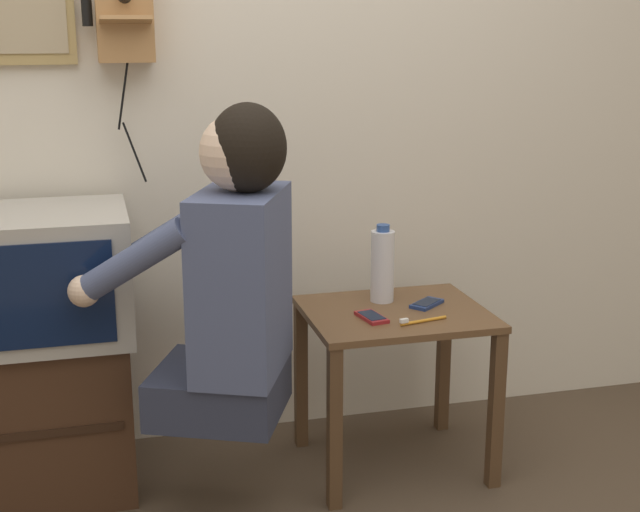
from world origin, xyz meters
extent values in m
cube|color=silver|center=(0.00, 1.15, 1.27)|extent=(6.80, 0.05, 2.55)
cube|color=brown|center=(0.53, 0.73, 0.53)|extent=(0.57, 0.48, 0.02)
cube|color=#523822|center=(0.27, 0.51, 0.26)|extent=(0.04, 0.04, 0.52)
cube|color=#523822|center=(0.79, 0.51, 0.26)|extent=(0.04, 0.04, 0.52)
cube|color=#523822|center=(0.27, 0.94, 0.26)|extent=(0.04, 0.04, 0.52)
cube|color=#523822|center=(0.79, 0.94, 0.26)|extent=(0.04, 0.04, 0.52)
cube|color=#2D3347|center=(-0.06, 0.57, 0.39)|extent=(0.47, 0.46, 0.14)
cube|color=#4C567A|center=(0.01, 0.54, 0.72)|extent=(0.35, 0.42, 0.52)
sphere|color=beige|center=(0.01, 0.54, 1.09)|extent=(0.21, 0.21, 0.21)
ellipsoid|color=black|center=(0.03, 0.53, 1.10)|extent=(0.28, 0.29, 0.24)
cylinder|color=#4C567A|center=(-0.29, 0.51, 0.81)|extent=(0.33, 0.20, 0.24)
cylinder|color=#4C567A|center=(-0.16, 0.79, 0.81)|extent=(0.33, 0.20, 0.24)
sphere|color=beige|center=(-0.42, 0.57, 0.72)|extent=(0.09, 0.09, 0.09)
sphere|color=beige|center=(-0.30, 0.84, 0.72)|extent=(0.09, 0.09, 0.09)
cube|color=#422819|center=(-0.60, 0.86, 0.25)|extent=(0.59, 0.41, 0.51)
cube|color=black|center=(-0.60, 0.65, 0.28)|extent=(0.53, 0.01, 0.02)
cube|color=#ADA89E|center=(-0.58, 0.85, 0.70)|extent=(0.59, 0.45, 0.38)
cube|color=#0C1938|center=(-0.58, 0.62, 0.70)|extent=(0.48, 0.01, 0.30)
cube|color=#AD7A47|center=(-0.25, 1.07, 1.47)|extent=(0.17, 0.11, 0.34)
cube|color=#AD7A47|center=(-0.25, 0.99, 1.43)|extent=(0.15, 0.07, 0.03)
cylinder|color=black|center=(-0.36, 1.07, 1.46)|extent=(0.03, 0.03, 0.09)
cylinder|color=black|center=(-0.27, 1.06, 1.20)|extent=(0.04, 0.04, 0.22)
cylinder|color=black|center=(-0.24, 1.06, 1.02)|extent=(0.07, 0.06, 0.19)
cube|color=maroon|center=(0.43, 0.67, 0.54)|extent=(0.08, 0.13, 0.01)
cube|color=black|center=(0.43, 0.67, 0.55)|extent=(0.07, 0.10, 0.00)
cube|color=navy|center=(0.64, 0.75, 0.54)|extent=(0.13, 0.12, 0.01)
cube|color=black|center=(0.64, 0.75, 0.55)|extent=(0.11, 0.10, 0.00)
cylinder|color=silver|center=(0.52, 0.83, 0.65)|extent=(0.08, 0.08, 0.23)
cylinder|color=#2D4C8C|center=(0.52, 0.83, 0.78)|extent=(0.04, 0.04, 0.02)
cylinder|color=orange|center=(0.57, 0.59, 0.54)|extent=(0.16, 0.04, 0.01)
cube|color=white|center=(0.50, 0.58, 0.55)|extent=(0.03, 0.02, 0.01)
camera|label=1|loc=(-0.38, -1.82, 1.42)|focal=50.00mm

